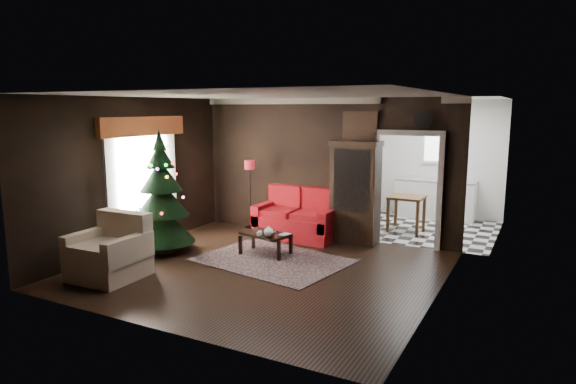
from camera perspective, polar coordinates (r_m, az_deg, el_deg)
The scene contains 26 objects.
floor at distance 8.23m, azimuth -2.93°, elevation -8.86°, with size 5.50×5.50×0.00m, color black.
ceiling at distance 7.81m, azimuth -3.11°, elevation 11.03°, with size 5.50×5.50×0.00m, color white.
wall_back at distance 10.11m, azimuth 4.20°, elevation 2.74°, with size 5.50×5.50×0.00m, color black.
wall_front at distance 5.92m, azimuth -15.41°, elevation -2.49°, with size 5.50×5.50×0.00m, color black.
wall_left at distance 9.58m, azimuth -17.35°, elevation 1.95°, with size 5.50×5.50×0.00m, color black.
wall_right at distance 6.94m, azimuth 16.96°, elevation -0.82°, with size 5.50×5.50×0.00m, color black.
doorway at distance 9.62m, azimuth 13.50°, elevation 0.04°, with size 1.10×0.10×2.10m, color silver, non-canonical shape.
left_window at distance 9.69m, azimuth -16.36°, elevation 2.37°, with size 0.05×1.60×1.40m, color white.
valance at distance 9.57m, azimuth -16.25°, elevation 7.23°, with size 0.12×2.10×0.35m, color #9C4624.
kitchen_floor at distance 11.26m, azimuth 15.17°, elevation -4.10°, with size 3.00×3.00×0.00m, color silver.
kitchen_window at distance 12.41m, azimuth 16.97°, elevation 5.02°, with size 0.70×0.06×0.70m, color white.
rug at distance 8.69m, azimuth -1.80°, elevation -7.80°, with size 2.46×1.79×0.01m, color #583D53.
loveseat at distance 10.02m, azimuth 1.01°, elevation -2.51°, with size 1.70×0.90×1.00m, color maroon, non-canonical shape.
curio_cabinet at distance 9.69m, azimuth 7.70°, elevation -0.31°, with size 0.90×0.45×1.90m, color black, non-canonical shape.
floor_lamp at distance 10.41m, azimuth -4.37°, elevation -0.23°, with size 0.24×0.24×1.42m, color black, non-canonical shape.
christmas_tree at distance 9.25m, azimuth -14.27°, elevation -0.37°, with size 1.15×1.15×2.20m, color black, non-canonical shape.
armchair at distance 8.19m, azimuth -19.91°, elevation -6.16°, with size 1.02×1.02×1.04m, color #BDAE92, non-canonical shape.
coffee_table at distance 8.97m, azimuth -2.59°, elevation -5.92°, with size 0.85×0.51×0.38m, color black, non-canonical shape.
teapot at distance 8.64m, azimuth -2.23°, elevation -4.59°, with size 0.19×0.19×0.18m, color white, non-canonical shape.
cup_a at distance 8.82m, azimuth -3.21°, elevation -4.68°, with size 0.08×0.08×0.07m, color white.
cup_b at distance 8.75m, azimuth -3.38°, elevation -4.82°, with size 0.07×0.07×0.06m, color silver.
book at distance 8.83m, azimuth -0.74°, elevation -4.21°, with size 0.15×0.02×0.20m, color gray.
wall_clock at distance 9.39m, azimuth 15.24°, elevation 7.90°, with size 0.32×0.32×0.06m, color white.
painting at distance 9.73m, azimuth 8.24°, elevation 7.42°, with size 0.62×0.05×0.52m, color #A5784A.
kitchen_counter at distance 12.32m, azimuth 16.47°, elevation -0.86°, with size 1.80×0.60×0.90m, color white.
kitchen_table at distance 10.96m, azimuth 13.38°, elevation -2.39°, with size 0.70×0.70×0.75m, color brown, non-canonical shape.
Camera 1 is at (3.97, -6.72, 2.61)m, focal length 31.07 mm.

